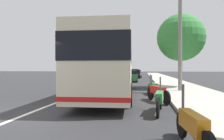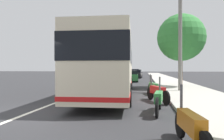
% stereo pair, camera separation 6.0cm
% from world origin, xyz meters
% --- Properties ---
extents(ground_plane, '(220.00, 220.00, 0.00)m').
position_xyz_m(ground_plane, '(0.00, 0.00, 0.00)').
color(ground_plane, '#2D2D30').
extents(sidewalk_curb, '(110.00, 3.60, 0.14)m').
position_xyz_m(sidewalk_curb, '(10.00, -7.06, 0.07)').
color(sidewalk_curb, '#B2ADA3').
rests_on(sidewalk_curb, ground).
extents(lane_divider_line, '(110.00, 0.16, 0.01)m').
position_xyz_m(lane_divider_line, '(10.00, 0.00, 0.00)').
color(lane_divider_line, silver).
rests_on(lane_divider_line, ground).
extents(coach_bus, '(11.70, 3.10, 3.29)m').
position_xyz_m(coach_bus, '(5.50, -2.11, 1.89)').
color(coach_bus, beige).
rests_on(coach_bus, ground).
extents(motorcycle_by_tree, '(2.03, 0.36, 1.24)m').
position_xyz_m(motorcycle_by_tree, '(-2.36, -5.00, 0.46)').
color(motorcycle_by_tree, black).
rests_on(motorcycle_by_tree, ground).
extents(motorcycle_far_end, '(2.12, 0.39, 1.28)m').
position_xyz_m(motorcycle_far_end, '(0.88, -4.61, 0.48)').
color(motorcycle_far_end, black).
rests_on(motorcycle_far_end, ground).
extents(motorcycle_mid_row, '(2.09, 0.96, 1.27)m').
position_xyz_m(motorcycle_mid_row, '(3.33, -4.72, 0.48)').
color(motorcycle_mid_row, black).
rests_on(motorcycle_mid_row, ground).
extents(motorcycle_nearest_curb, '(2.19, 0.63, 1.25)m').
position_xyz_m(motorcycle_nearest_curb, '(6.06, -4.65, 0.47)').
color(motorcycle_nearest_curb, black).
rests_on(motorcycle_nearest_curb, ground).
extents(car_side_street, '(4.14, 1.96, 1.37)m').
position_xyz_m(car_side_street, '(18.44, -2.42, 0.65)').
color(car_side_street, '#2D7238').
rests_on(car_side_street, ground).
extents(car_behind_bus, '(4.52, 2.23, 1.51)m').
position_xyz_m(car_behind_bus, '(42.78, -1.92, 0.71)').
color(car_behind_bus, navy).
rests_on(car_behind_bus, ground).
extents(car_oncoming, '(4.48, 1.95, 1.45)m').
position_xyz_m(car_oncoming, '(28.15, -2.76, 0.70)').
color(car_oncoming, black).
rests_on(car_oncoming, ground).
extents(car_ahead_same_lane, '(4.43, 2.14, 1.57)m').
position_xyz_m(car_ahead_same_lane, '(33.84, 1.89, 0.74)').
color(car_ahead_same_lane, navy).
rests_on(car_ahead_same_lane, ground).
extents(roadside_tree_mid_block, '(3.90, 3.90, 6.13)m').
position_xyz_m(roadside_tree_mid_block, '(10.85, -7.10, 4.17)').
color(roadside_tree_mid_block, brown).
rests_on(roadside_tree_mid_block, ground).
extents(utility_pole, '(0.25, 0.25, 8.62)m').
position_xyz_m(utility_pole, '(7.57, -6.48, 4.31)').
color(utility_pole, slate).
rests_on(utility_pole, ground).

